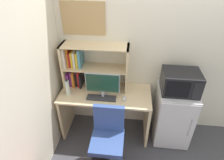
# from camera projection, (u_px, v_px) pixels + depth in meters

# --- Properties ---
(wall_back) EXTENTS (6.40, 0.04, 2.60)m
(wall_back) POSITION_uv_depth(u_px,v_px,m) (202.00, 55.00, 2.57)
(wall_back) COLOR silver
(wall_back) RESTS_ON ground_plane
(desk) EXTENTS (1.31, 0.60, 0.78)m
(desk) POSITION_uv_depth(u_px,v_px,m) (106.00, 105.00, 2.85)
(desk) COLOR beige
(desk) RESTS_ON ground_plane
(hutch_bookshelf) EXTENTS (0.93, 0.29, 0.66)m
(hutch_bookshelf) POSITION_uv_depth(u_px,v_px,m) (84.00, 65.00, 2.70)
(hutch_bookshelf) COLOR beige
(hutch_bookshelf) RESTS_ON desk
(monitor) EXTENTS (0.46, 0.18, 0.38)m
(monitor) POSITION_uv_depth(u_px,v_px,m) (103.00, 85.00, 2.52)
(monitor) COLOR #B7B7BC
(monitor) RESTS_ON desk
(keyboard) EXTENTS (0.41, 0.12, 0.02)m
(keyboard) POSITION_uv_depth(u_px,v_px,m) (101.00, 98.00, 2.60)
(keyboard) COLOR #333338
(keyboard) RESTS_ON desk
(computer_mouse) EXTENTS (0.05, 0.10, 0.03)m
(computer_mouse) POSITION_uv_depth(u_px,v_px,m) (124.00, 99.00, 2.58)
(computer_mouse) COLOR silver
(computer_mouse) RESTS_ON desk
(water_bottle) EXTENTS (0.06, 0.06, 0.25)m
(water_bottle) POSITION_uv_depth(u_px,v_px,m) (68.00, 87.00, 2.63)
(water_bottle) COLOR silver
(water_bottle) RESTS_ON desk
(mini_fridge) EXTENTS (0.51, 0.56, 0.89)m
(mini_fridge) POSITION_uv_depth(u_px,v_px,m) (173.00, 115.00, 2.81)
(mini_fridge) COLOR silver
(mini_fridge) RESTS_ON ground_plane
(microwave) EXTENTS (0.48, 0.38, 0.30)m
(microwave) POSITION_uv_depth(u_px,v_px,m) (181.00, 82.00, 2.49)
(microwave) COLOR black
(microwave) RESTS_ON mini_fridge
(desk_chair) EXTENTS (0.47, 0.47, 0.91)m
(desk_chair) POSITION_uv_depth(u_px,v_px,m) (108.00, 142.00, 2.45)
(desk_chair) COLOR black
(desk_chair) RESTS_ON ground_plane
(wall_corkboard) EXTENTS (0.58, 0.02, 0.43)m
(wall_corkboard) POSITION_uv_depth(u_px,v_px,m) (83.00, 18.00, 2.45)
(wall_corkboard) COLOR tan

